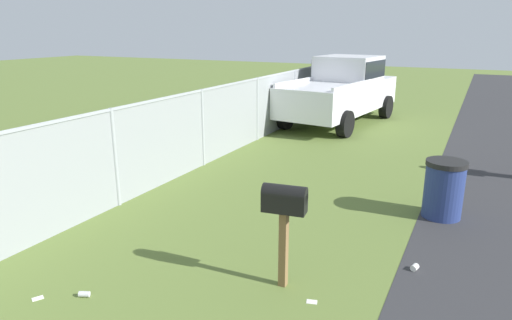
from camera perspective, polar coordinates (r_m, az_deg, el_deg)
The scene contains 8 objects.
mailbox at distance 5.16m, azimuth 3.57°, elevation -5.83°, with size 0.27×0.52×1.26m.
pickup_truck at distance 14.92m, azimuth 10.76°, elevation 8.85°, with size 5.43×2.72×2.09m.
trash_bin at distance 7.84m, azimuth 22.52°, elevation -3.39°, with size 0.63×0.63×0.94m.
fence_section at distance 8.94m, azimuth -11.43°, elevation 2.80°, with size 18.84×0.07×1.69m.
litter_wrapper_midfield_a at distance 5.90m, azimuth -25.73°, elevation -15.37°, with size 0.12×0.08×0.01m, color silver.
litter_wrapper_midfield_b at distance 5.34m, azimuth 7.03°, elevation -17.24°, with size 0.12×0.08×0.01m, color silver.
litter_cup_by_mailbox at distance 6.21m, azimuth 19.30°, elevation -12.62°, with size 0.08×0.08×0.10m, color white.
litter_can_near_hydrant at distance 5.72m, azimuth -20.76°, elevation -15.47°, with size 0.07×0.07×0.12m, color silver.
Camera 1 is at (1.83, -1.90, 2.93)m, focal length 31.85 mm.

